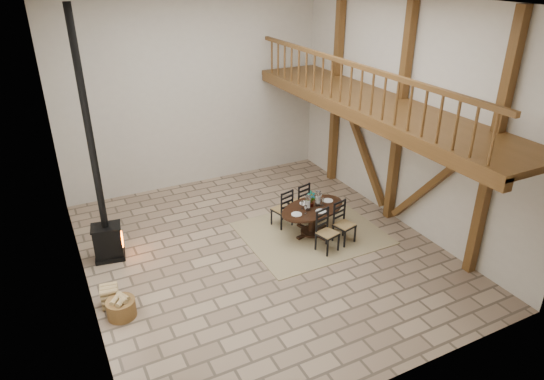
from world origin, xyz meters
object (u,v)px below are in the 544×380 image
dining_table (312,218)px  log_basket (121,308)px  log_stack (110,296)px  wood_stove (103,209)px

dining_table → log_basket: bearing=177.3°
dining_table → log_stack: size_ratio=4.71×
wood_stove → dining_table: bearing=-4.3°
dining_table → log_stack: 4.55m
log_basket → dining_table: bearing=11.5°
wood_stove → log_stack: size_ratio=11.93×
wood_stove → log_basket: size_ratio=9.98×
log_basket → log_stack: size_ratio=1.20×
wood_stove → log_stack: bearing=-90.2°
dining_table → log_basket: dining_table is taller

